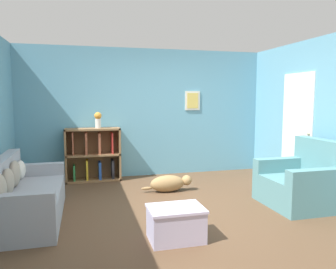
% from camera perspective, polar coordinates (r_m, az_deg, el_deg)
% --- Properties ---
extents(ground_plane, '(14.00, 14.00, 0.00)m').
position_cam_1_polar(ground_plane, '(4.86, 1.22, -12.92)').
color(ground_plane, brown).
extents(wall_back, '(5.60, 0.13, 2.60)m').
position_cam_1_polar(wall_back, '(6.79, -3.93, 3.78)').
color(wall_back, '#609EB7').
rests_on(wall_back, ground_plane).
extents(wall_right, '(0.16, 5.00, 2.60)m').
position_cam_1_polar(wall_right, '(5.85, 26.03, 2.66)').
color(wall_right, '#609EB7').
rests_on(wall_right, ground_plane).
extents(couch, '(0.81, 1.83, 0.83)m').
position_cam_1_polar(couch, '(4.77, -23.81, -9.96)').
color(couch, '#9399A3').
rests_on(couch, ground_plane).
extents(bookshelf, '(1.05, 0.35, 1.03)m').
position_cam_1_polar(bookshelf, '(6.54, -12.85, -3.50)').
color(bookshelf, olive).
rests_on(bookshelf, ground_plane).
extents(recliner_chair, '(0.94, 1.04, 0.99)m').
position_cam_1_polar(recliner_chair, '(5.34, 22.30, -7.81)').
color(recliner_chair, slate).
rests_on(recliner_chair, ground_plane).
extents(coffee_table, '(0.62, 0.46, 0.38)m').
position_cam_1_polar(coffee_table, '(3.83, 1.37, -15.06)').
color(coffee_table, '#BCB2D1').
rests_on(coffee_table, ground_plane).
extents(dog, '(0.89, 0.26, 0.29)m').
position_cam_1_polar(dog, '(5.69, 0.25, -8.48)').
color(dog, '#9E7A4C').
rests_on(dog, ground_plane).
extents(vase, '(0.14, 0.14, 0.31)m').
position_cam_1_polar(vase, '(6.44, -12.10, 2.64)').
color(vase, silver).
rests_on(vase, bookshelf).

